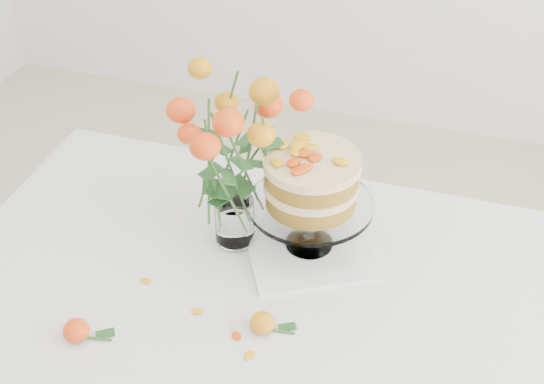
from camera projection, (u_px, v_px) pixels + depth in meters
The scene contains 10 objects.
table at pixel (267, 318), 1.66m from camera, with size 1.43×0.93×0.76m.
napkin at pixel (309, 245), 1.72m from camera, with size 0.28×0.28×0.01m, color white.
cake_stand at pixel (311, 185), 1.62m from camera, with size 0.28×0.28×0.25m.
rose_vase at pixel (232, 146), 1.58m from camera, with size 0.32×0.32×0.45m.
loose_rose_near at pixel (263, 323), 1.51m from camera, with size 0.09×0.05×0.04m.
loose_rose_far at pixel (77, 330), 1.49m from camera, with size 0.10×0.05×0.05m.
stray_petal_a at pixel (197, 311), 1.56m from camera, with size 0.03×0.02×0.00m, color #EDA90F.
stray_petal_b at pixel (237, 336), 1.51m from camera, with size 0.03×0.02×0.00m, color #EDA90F.
stray_petal_c at pixel (249, 356), 1.47m from camera, with size 0.03×0.02×0.00m, color #EDA90F.
stray_petal_d at pixel (145, 281), 1.63m from camera, with size 0.03×0.02×0.00m, color #EDA90F.
Camera 1 is at (0.35, -1.10, 1.89)m, focal length 50.00 mm.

